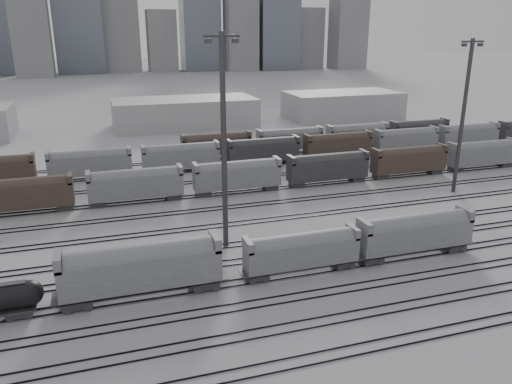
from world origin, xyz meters
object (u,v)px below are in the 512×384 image
object	(u,v)px
hopper_car_a	(141,266)
hopper_car_c	(415,232)
hopper_car_b	(302,250)
light_mast_c	(224,139)

from	to	relation	value
hopper_car_a	hopper_car_c	world-z (taller)	hopper_car_a
hopper_car_a	hopper_car_b	size ratio (longest dim) A/B	1.22
hopper_car_a	light_mast_c	distance (m)	18.62
hopper_car_c	light_mast_c	xyz separation A→B (m)	(-21.42, 10.12, 10.87)
hopper_car_c	light_mast_c	distance (m)	26.07
hopper_car_c	hopper_car_a	bearing A→B (deg)	180.00
hopper_car_a	hopper_car_c	xyz separation A→B (m)	(32.98, 0.00, -0.36)
hopper_car_a	light_mast_c	bearing A→B (deg)	41.21
hopper_car_c	hopper_car_b	bearing A→B (deg)	180.00
hopper_car_a	hopper_car_b	bearing A→B (deg)	0.00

